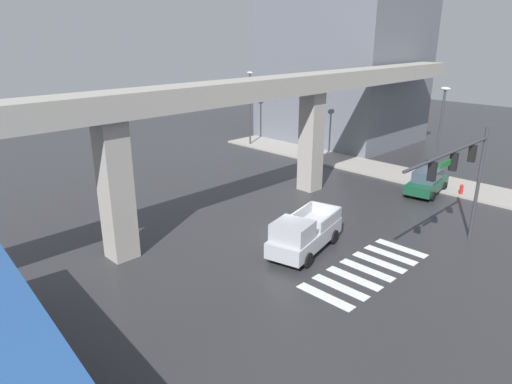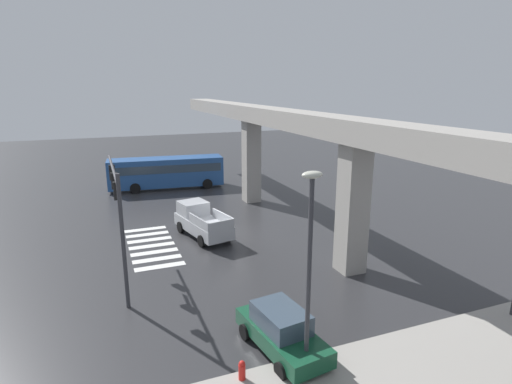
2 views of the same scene
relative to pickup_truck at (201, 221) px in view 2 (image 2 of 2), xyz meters
The scene contains 10 objects.
ground_plane 2.02m from the pickup_truck, 64.88° to the left, with size 120.00×120.00×0.00m, color #2D2D30.
crosswalk_stripes 3.59m from the pickup_truck, 77.47° to the right, with size 7.15×2.80×0.01m.
elevated_overpass 8.59m from the pickup_truck, 83.07° to the left, with size 50.92×2.12×8.16m.
sidewalk_east 16.51m from the pickup_truck, 12.60° to the left, with size 4.00×36.00×0.15m, color #9E9991.
pickup_truck is the anchor object (origin of this frame).
city_bus 14.09m from the pickup_truck, behind, with size 3.57×10.99×2.99m.
sedan_dark_green 13.34m from the pickup_truck, ahead, with size 4.50×2.39×1.72m.
traffic_signal_mast 8.33m from the pickup_truck, 45.74° to the right, with size 8.69×0.32×6.20m.
street_lamp_near_corner 15.31m from the pickup_truck, ahead, with size 0.44×0.70×7.24m.
fire_hydrant 14.67m from the pickup_truck, ahead, with size 0.24×0.24×0.85m.
Camera 2 is at (25.14, -7.78, 9.79)m, focal length 29.23 mm.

